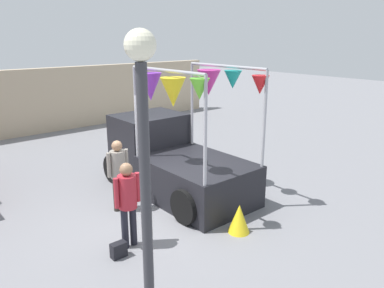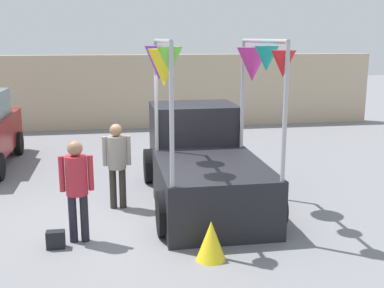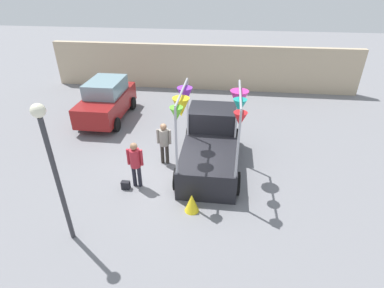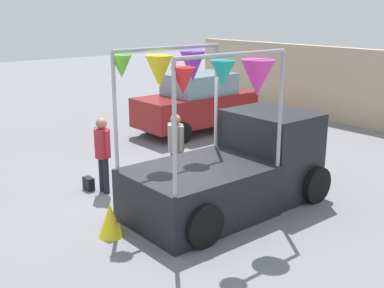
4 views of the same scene
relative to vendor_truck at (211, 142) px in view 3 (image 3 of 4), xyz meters
The scene contains 9 objects.
ground_plane 1.65m from the vendor_truck, 140.18° to the right, with size 60.00×60.00×0.00m, color slate.
vendor_truck is the anchor object (origin of this frame).
parked_car 6.15m from the vendor_truck, 147.44° to the left, with size 1.88×4.00×1.88m.
person_customer 2.89m from the vendor_truck, 143.16° to the right, with size 0.53×0.34×1.65m.
person_vendor 1.69m from the vendor_truck, behind, with size 0.53×0.34×1.64m.
handbag 3.38m from the vendor_truck, 144.03° to the right, with size 0.28×0.16×0.28m, color black.
street_lamp 5.63m from the vendor_truck, 129.92° to the right, with size 0.32×0.32×3.90m.
brick_boundary_wall 8.18m from the vendor_truck, 97.53° to the left, with size 18.00×0.36×2.60m, color tan.
folded_kite_bundle_sunflower 2.80m from the vendor_truck, 97.62° to the right, with size 0.44×0.44×0.60m, color yellow.
Camera 3 is at (1.53, -8.59, 6.29)m, focal length 28.00 mm.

